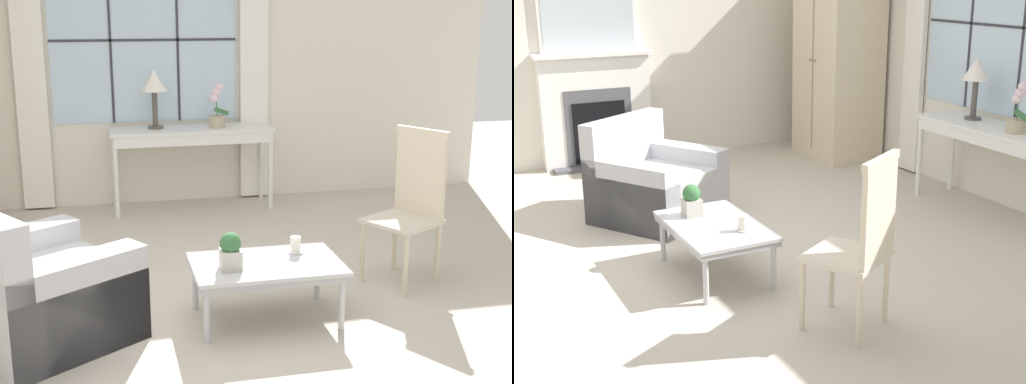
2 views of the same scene
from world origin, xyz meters
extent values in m
plane|color=#BCB2A3|center=(0.00, 0.00, 0.00)|extent=(14.00, 14.00, 0.00)
cube|color=silver|center=(0.00, 3.03, 1.40)|extent=(7.20, 0.06, 2.80)
cube|color=silver|center=(0.00, 3.00, 1.63)|extent=(1.80, 0.01, 1.59)
cube|color=#2D2D33|center=(-0.32, 2.99, 1.63)|extent=(0.02, 0.02, 1.59)
cube|color=#2D2D33|center=(0.32, 2.99, 1.63)|extent=(0.02, 0.02, 1.59)
cube|color=#2D2D33|center=(0.00, 2.99, 1.63)|extent=(1.80, 0.02, 0.02)
cube|color=white|center=(-1.08, 2.95, 1.31)|extent=(0.29, 0.06, 2.58)
cube|color=silver|center=(-3.03, 0.60, 1.40)|extent=(0.06, 7.20, 2.80)
cube|color=#515156|center=(-2.83, 0.02, 0.02)|extent=(0.34, 1.09, 0.04)
cube|color=white|center=(-2.91, 0.02, 0.61)|extent=(0.18, 1.21, 1.22)
cube|color=white|center=(-2.88, 0.02, 1.24)|extent=(0.24, 1.29, 0.04)
cube|color=black|center=(-2.81, 0.02, 0.40)|extent=(0.02, 0.58, 0.67)
cube|color=#515156|center=(-2.82, 0.02, 0.46)|extent=(0.01, 0.74, 0.83)
cube|color=white|center=(-2.98, 0.02, 1.68)|extent=(0.04, 1.07, 0.88)
cube|color=silver|center=(-2.96, 0.02, 1.68)|extent=(0.01, 0.99, 0.80)
cube|color=beige|center=(-2.04, 2.62, 1.14)|extent=(0.94, 0.67, 2.27)
cube|color=gray|center=(-2.04, 2.28, 1.09)|extent=(0.01, 0.01, 1.91)
sphere|color=#997F4C|center=(-2.09, 2.27, 1.14)|extent=(0.03, 0.03, 0.03)
sphere|color=#997F4C|center=(-1.99, 2.27, 1.14)|extent=(0.03, 0.03, 0.03)
cube|color=white|center=(0.40, 2.69, 0.79)|extent=(1.57, 0.50, 0.03)
cube|color=white|center=(0.40, 2.69, 0.72)|extent=(1.51, 0.48, 0.10)
cylinder|color=white|center=(-0.34, 2.48, 0.39)|extent=(0.04, 0.04, 0.77)
cylinder|color=white|center=(-0.34, 2.90, 0.39)|extent=(0.04, 0.04, 0.77)
cylinder|color=#4C4742|center=(0.06, 2.74, 0.81)|extent=(0.15, 0.15, 0.02)
cylinder|color=#4C4742|center=(0.06, 2.74, 0.99)|extent=(0.05, 0.05, 0.34)
cone|color=white|center=(0.06, 2.74, 1.26)|extent=(0.25, 0.25, 0.21)
cylinder|color=tan|center=(0.65, 2.67, 0.86)|extent=(0.16, 0.16, 0.12)
cylinder|color=#336638|center=(0.65, 2.67, 1.07)|extent=(0.01, 0.01, 0.30)
cube|color=#336638|center=(0.70, 2.67, 0.96)|extent=(0.15, 0.02, 0.09)
sphere|color=silver|center=(0.62, 2.68, 1.08)|extent=(0.09, 0.09, 0.09)
sphere|color=silver|center=(0.65, 2.68, 1.14)|extent=(0.09, 0.09, 0.09)
sphere|color=silver|center=(0.68, 2.68, 1.19)|extent=(0.09, 0.09, 0.09)
cube|color=#B2B2B7|center=(-0.87, 0.02, 0.22)|extent=(1.25, 1.27, 0.45)
cube|color=#B2B2B7|center=(-1.18, -0.18, 0.66)|extent=(0.64, 0.87, 0.43)
cube|color=#B2B2B7|center=(-1.07, 0.33, 0.29)|extent=(0.86, 0.65, 0.59)
cube|color=#B2B2B7|center=(-0.67, -0.29, 0.29)|extent=(0.86, 0.65, 0.59)
cube|color=beige|center=(1.58, 0.36, 0.47)|extent=(0.60, 0.60, 0.03)
cube|color=beige|center=(1.76, 0.46, 0.77)|extent=(0.23, 0.37, 0.59)
cube|color=beige|center=(1.76, 0.46, 1.09)|extent=(0.25, 0.39, 0.05)
cylinder|color=beige|center=(1.51, 0.11, 0.23)|extent=(0.04, 0.04, 0.45)
cylinder|color=beige|center=(1.33, 0.44, 0.23)|extent=(0.04, 0.04, 0.45)
cylinder|color=beige|center=(1.84, 0.29, 0.23)|extent=(0.04, 0.04, 0.45)
cylinder|color=beige|center=(1.66, 0.62, 0.23)|extent=(0.04, 0.04, 0.45)
cube|color=#BCBCC1|center=(0.50, -0.03, 0.37)|extent=(0.94, 0.60, 0.03)
cube|color=#A0A0A4|center=(0.50, -0.03, 0.34)|extent=(0.92, 0.59, 0.04)
cylinder|color=#BCBCC1|center=(0.08, -0.28, 0.18)|extent=(0.04, 0.04, 0.36)
cylinder|color=#BCBCC1|center=(0.92, -0.28, 0.18)|extent=(0.04, 0.04, 0.36)
cylinder|color=#BCBCC1|center=(0.08, 0.22, 0.18)|extent=(0.04, 0.04, 0.36)
cylinder|color=#BCBCC1|center=(0.92, 0.22, 0.18)|extent=(0.04, 0.04, 0.36)
cube|color=#BCB7AD|center=(0.26, -0.10, 0.45)|extent=(0.13, 0.13, 0.13)
sphere|color=#336638|center=(0.26, -0.10, 0.56)|extent=(0.13, 0.13, 0.13)
cylinder|color=silver|center=(0.72, 0.09, 0.39)|extent=(0.10, 0.10, 0.01)
cylinder|color=white|center=(0.72, 0.09, 0.45)|extent=(0.07, 0.07, 0.10)
cylinder|color=black|center=(0.72, 0.09, 0.51)|extent=(0.00, 0.00, 0.01)
camera|label=1|loc=(-0.50, -4.14, 1.95)|focal=50.00mm
camera|label=2|loc=(4.90, -1.88, 2.11)|focal=50.00mm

